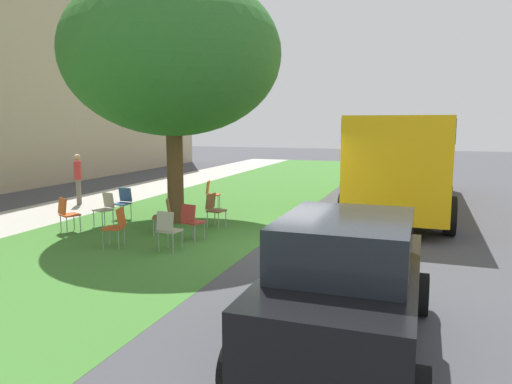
% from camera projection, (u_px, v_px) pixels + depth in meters
% --- Properties ---
extents(ground, '(80.00, 80.00, 0.00)m').
position_uv_depth(ground, '(269.00, 245.00, 10.73)').
color(ground, '#424247').
extents(grass_verge, '(48.00, 6.00, 0.01)m').
position_uv_depth(grass_verge, '(145.00, 234.00, 11.78)').
color(grass_verge, '#3D752D').
rests_on(grass_verge, ground).
extents(sidewalk_strip, '(48.00, 2.80, 0.01)m').
position_uv_depth(sidewalk_strip, '(6.00, 222.00, 13.22)').
color(sidewalk_strip, '#ADA89E').
rests_on(sidewalk_strip, ground).
extents(street_tree, '(5.72, 5.72, 6.58)m').
position_uv_depth(street_tree, '(172.00, 55.00, 12.59)').
color(street_tree, brown).
rests_on(street_tree, ground).
extents(chair_0, '(0.51, 0.52, 0.88)m').
position_uv_depth(chair_0, '(211.00, 192.00, 15.33)').
color(chair_0, '#C64C1E').
rests_on(chair_0, ground).
extents(chair_1, '(0.56, 0.55, 0.88)m').
position_uv_depth(chair_1, '(67.00, 212.00, 11.91)').
color(chair_1, '#C64C1E').
rests_on(chair_1, ground).
extents(chair_2, '(0.55, 0.55, 0.88)m').
position_uv_depth(chair_2, '(164.00, 214.00, 11.72)').
color(chair_2, brown).
rests_on(chair_2, ground).
extents(chair_3, '(0.52, 0.52, 0.88)m').
position_uv_depth(chair_3, '(105.00, 207.00, 12.69)').
color(chair_3, '#ADA393').
rests_on(chair_3, ground).
extents(chair_4, '(0.51, 0.51, 0.88)m').
position_uv_depth(chair_4, '(191.00, 219.00, 11.02)').
color(chair_4, '#B7332D').
rests_on(chair_4, ground).
extents(chair_5, '(0.48, 0.48, 0.88)m').
position_uv_depth(chair_5, '(214.00, 208.00, 12.55)').
color(chair_5, brown).
rests_on(chair_5, ground).
extents(chair_6, '(0.46, 0.45, 0.88)m').
position_uv_depth(chair_6, '(168.00, 228.00, 10.15)').
color(chair_6, '#ADA393').
rests_on(chair_6, ground).
extents(chair_7, '(0.51, 0.51, 0.88)m').
position_uv_depth(chair_7, '(117.00, 225.00, 10.47)').
color(chair_7, '#C64C1E').
rests_on(chair_7, ground).
extents(chair_8, '(0.43, 0.43, 0.88)m').
position_uv_depth(chair_8, '(123.00, 201.00, 13.65)').
color(chair_8, '#335184').
rests_on(chair_8, ground).
extents(parked_car, '(3.70, 1.92, 1.65)m').
position_uv_depth(parked_car, '(346.00, 283.00, 5.71)').
color(parked_car, black).
rests_on(parked_car, ground).
extents(school_bus, '(10.40, 2.80, 2.88)m').
position_uv_depth(school_bus, '(405.00, 152.00, 15.60)').
color(school_bus, yellow).
rests_on(school_bus, ground).
extents(pedestrian_0, '(0.41, 0.36, 1.69)m').
position_uv_depth(pedestrian_0, '(78.00, 177.00, 15.92)').
color(pedestrian_0, '#726659').
rests_on(pedestrian_0, ground).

